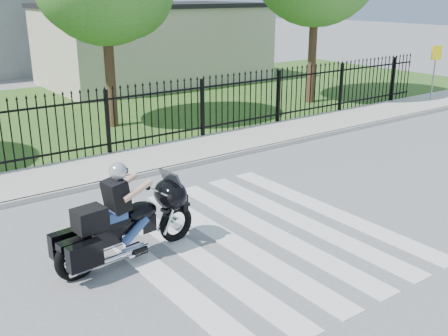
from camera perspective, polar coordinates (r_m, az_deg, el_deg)
ground at (r=9.56m, az=2.93°, el=-7.44°), size 120.00×120.00×0.00m
crosswalk at (r=9.55m, az=2.93°, el=-7.41°), size 5.00×5.50×0.01m
sidewalk at (r=13.49m, az=-10.55°, el=0.46°), size 40.00×2.00×0.12m
curb at (r=12.64m, az=-8.55°, el=-0.68°), size 40.00×0.12×0.12m
grass_strip at (r=19.86m, az=-19.52°, el=5.40°), size 40.00×12.00×0.02m
iron_fence at (r=14.14m, az=-12.54°, el=4.73°), size 26.00×0.04×1.80m
building_low at (r=25.94m, az=-7.55°, el=13.08°), size 10.00×6.00×3.50m
building_low_roof at (r=25.84m, az=-7.73°, el=17.16°), size 10.20×6.20×0.20m
motorcycle_rider at (r=8.63m, az=-10.82°, el=-5.57°), size 2.61×0.98×1.72m
traffic_sign at (r=22.43m, az=22.04°, el=10.73°), size 0.45×0.17×2.11m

